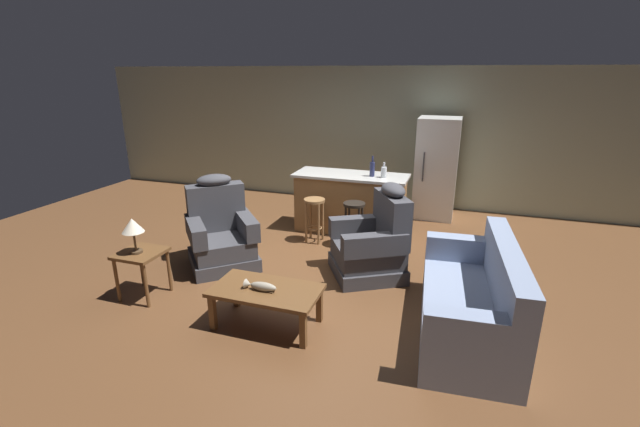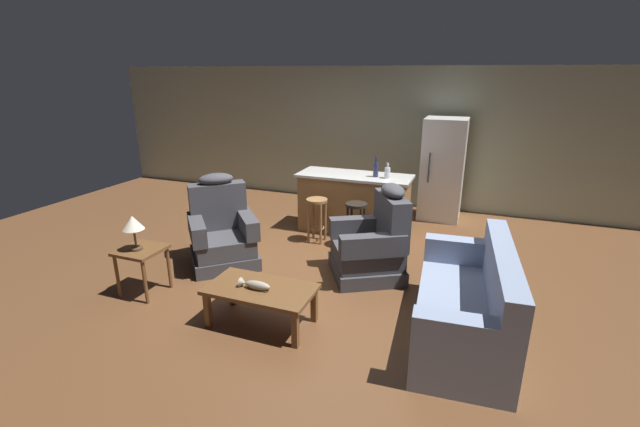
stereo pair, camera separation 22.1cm
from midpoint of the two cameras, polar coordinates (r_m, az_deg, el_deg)
name	(u,v)px [view 1 (the left image)]	position (r m, az deg, el deg)	size (l,w,h in m)	color
ground_plane	(324,263)	(5.90, -0.49, -6.67)	(12.00, 12.00, 0.00)	brown
back_wall	(375,137)	(8.44, 6.55, 10.14)	(12.00, 0.05, 2.60)	#9EA88E
coffee_table	(266,293)	(4.45, -8.63, -10.52)	(1.10, 0.60, 0.42)	brown
fish_figurine	(260,286)	(4.39, -9.41, -9.56)	(0.34, 0.10, 0.10)	#4C3823
couch	(474,303)	(4.52, 18.47, -11.22)	(0.98, 1.96, 0.94)	#8493B2
recliner_near_lamp	(221,234)	(5.93, -14.13, -2.69)	(1.19, 1.19, 1.20)	#3D3D42
recliner_near_island	(374,244)	(5.47, 6.04, -4.03)	(1.15, 1.15, 1.20)	#3D3D42
end_table	(141,260)	(5.35, -23.82, -5.66)	(0.48, 0.48, 0.56)	brown
table_lamp	(133,227)	(5.20, -24.83, -1.67)	(0.24, 0.24, 0.41)	#4C3823
kitchen_island	(350,203)	(6.93, 3.15, 1.44)	(1.80, 0.70, 0.95)	olive
bar_stool_left	(314,212)	(6.48, -1.72, 0.17)	(0.32, 0.32, 0.68)	olive
bar_stool_right	(354,216)	(6.30, 3.55, -0.40)	(0.32, 0.32, 0.68)	black
refrigerator	(436,168)	(7.78, 14.45, 5.83)	(0.70, 0.69, 1.76)	white
bottle_tall_green	(384,172)	(6.63, 7.56, 5.52)	(0.09, 0.09, 0.24)	silver
bottle_short_amber	(372,169)	(6.68, 6.04, 5.96)	(0.08, 0.08, 0.32)	#23284C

